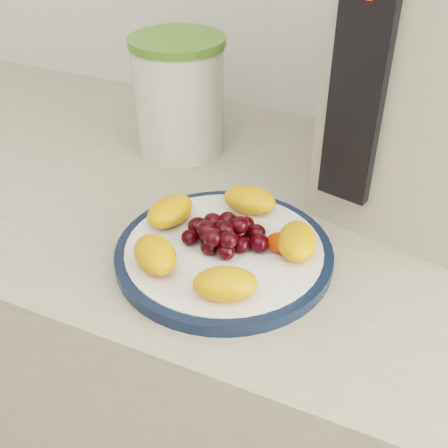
% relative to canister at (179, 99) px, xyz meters
% --- Properties ---
extents(counter, '(3.50, 0.60, 0.90)m').
position_rel_canister_xyz_m(counter, '(0.25, -0.10, -0.53)').
color(counter, '#B2AA93').
rests_on(counter, floor).
extents(cabinet_face, '(3.48, 0.58, 0.84)m').
position_rel_canister_xyz_m(cabinet_face, '(0.25, -0.10, -0.56)').
color(cabinet_face, '#996D4A').
rests_on(cabinet_face, floor).
extents(plate_rim, '(0.26, 0.26, 0.01)m').
position_rel_canister_xyz_m(plate_rim, '(0.18, -0.23, -0.07)').
color(plate_rim, '#111D33').
rests_on(plate_rim, counter).
extents(plate_face, '(0.23, 0.23, 0.02)m').
position_rel_canister_xyz_m(plate_face, '(0.18, -0.23, -0.07)').
color(plate_face, white).
rests_on(plate_face, counter).
extents(canister, '(0.17, 0.17, 0.16)m').
position_rel_canister_xyz_m(canister, '(0.00, 0.00, 0.00)').
color(canister, '#4B611C').
rests_on(canister, counter).
extents(canister_lid, '(0.18, 0.18, 0.01)m').
position_rel_canister_xyz_m(canister_lid, '(-0.00, 0.00, 0.09)').
color(canister_lid, '#50792B').
rests_on(canister_lid, canister).
extents(appliance_panel, '(0.06, 0.03, 0.26)m').
position_rel_canister_xyz_m(appliance_panel, '(0.29, -0.11, 0.10)').
color(appliance_panel, black).
rests_on(appliance_panel, appliance_body).
extents(fruit_plate, '(0.22, 0.22, 0.04)m').
position_rel_canister_xyz_m(fruit_plate, '(0.18, -0.23, -0.05)').
color(fruit_plate, orange).
rests_on(fruit_plate, plate_face).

